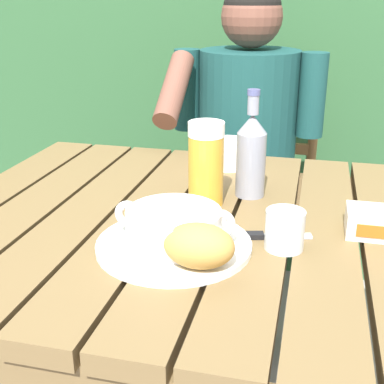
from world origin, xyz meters
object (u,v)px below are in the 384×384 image
Objects in this scene: beer_bottle at (251,154)px; water_glass_small at (285,230)px; diner_bowl at (228,153)px; beer_glass at (206,164)px; soup_bowl at (174,225)px; serving_plate at (174,245)px; butter_tub at (377,223)px; table_knife at (262,236)px; person_eating at (244,144)px; chair_near_diner at (250,194)px; bread_roll at (199,246)px.

water_glass_small is at bearing -68.87° from beer_bottle.
beer_glass is at bearing -89.90° from diner_bowl.
soup_bowl is 0.20m from water_glass_small.
soup_bowl is (0.00, 0.00, 0.04)m from serving_plate.
diner_bowl is (-0.34, 0.35, 0.01)m from butter_tub.
soup_bowl is at bearing -152.44° from table_knife.
person_eating is 0.34m from diner_bowl.
chair_near_diner is 5.35× the size of beer_glass.
beer_bottle is (0.09, -0.54, 0.13)m from person_eating.
table_knife is at bearing -79.38° from person_eating.
chair_near_diner is 0.32m from person_eating.
water_glass_small reaches higher than table_knife.
chair_near_diner is at bearing 90.03° from beer_glass.
serving_plate is at bearing -91.13° from diner_bowl.
chair_near_diner reaches higher than beer_glass.
butter_tub is at bearing 36.38° from bread_roll.
bread_roll is 0.30m from beer_glass.
butter_tub is at bearing 21.95° from serving_plate.
bread_roll reaches higher than table_knife.
beer_glass is at bearing 87.33° from soup_bowl.
serving_plate is 0.50m from diner_bowl.
bread_roll is at bearing -49.40° from soup_bowl.
beer_bottle is (0.10, 0.29, 0.05)m from soup_bowl.
beer_glass is 2.50× the size of water_glass_small.
chair_near_diner is at bearing 96.62° from beer_bottle.
beer_bottle reaches higher than diner_bowl.
serving_plate is 0.10m from bread_roll.
beer_bottle is 0.31m from butter_tub.
person_eating reaches higher than chair_near_diner.
bread_roll is 1.69× the size of water_glass_small.
butter_tub is (0.29, 0.22, -0.02)m from bread_roll.
soup_bowl is 1.22× the size of beer_glass.
beer_glass reaches higher than diner_bowl.
beer_bottle is at bearing -67.25° from diner_bowl.
bread_roll is 0.37m from beer_bottle.
person_eating is at bearing -90.82° from chair_near_diner.
diner_bowl is at bearing 95.29° from bread_roll.
water_glass_small is at bearing -68.12° from diner_bowl.
serving_plate is at bearing -158.05° from butter_tub.
chair_near_diner is 1.08m from soup_bowl.
bread_roll is 0.89× the size of diner_bowl.
beer_bottle reaches higher than serving_plate.
beer_glass is at bearing 134.42° from table_knife.
person_eating reaches higher than serving_plate.
person_eating is (-0.00, -0.20, 0.25)m from chair_near_diner.
beer_glass is 0.11m from beer_bottle.
table_knife is at bearing 142.61° from water_glass_small.
chair_near_diner reaches higher than table_knife.
person_eating is 8.04× the size of table_knife.
beer_glass reaches higher than butter_tub.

